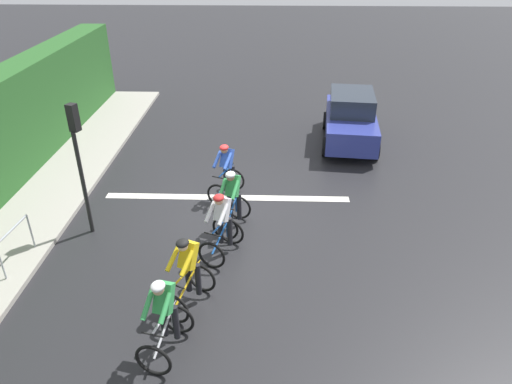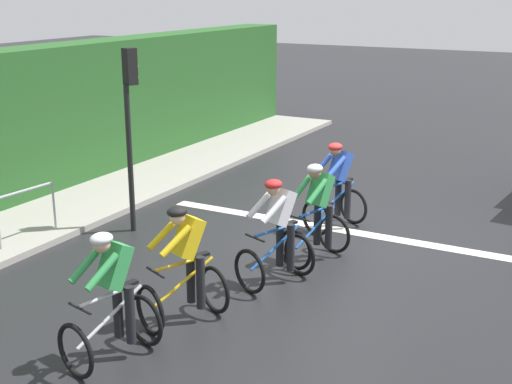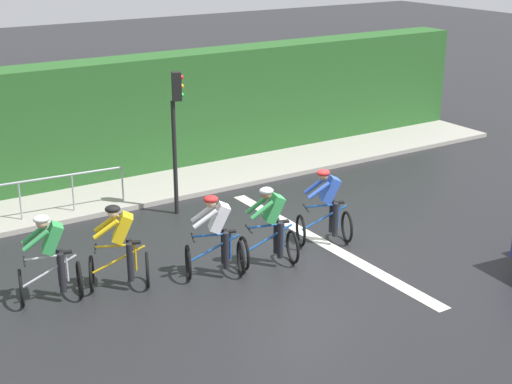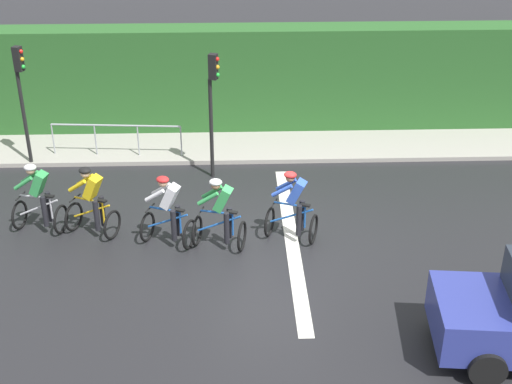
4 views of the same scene
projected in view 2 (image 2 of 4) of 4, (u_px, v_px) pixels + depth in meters
The scene contains 9 objects.
ground_plane at pixel (323, 238), 12.56m from camera, with size 80.00×80.00×0.00m, color black.
sidewalk_kerb at pixel (21, 221), 13.30m from camera, with size 2.80×24.36×0.12m, color #9E998E.
road_marking_stop_line at pixel (335, 229), 13.03m from camera, with size 7.00×0.30×0.01m, color silver.
cyclist_lead at pixel (112, 299), 8.27m from camera, with size 0.91×1.21×1.66m.
cyclist_second at pixel (185, 267), 9.21m from camera, with size 1.05×1.26×1.66m.
cyclist_mid at pixel (277, 234), 10.45m from camera, with size 1.02×1.25×1.66m.
cyclist_fourth at pixel (317, 214), 11.34m from camera, with size 0.94×1.22×1.66m.
cyclist_trailing at pixel (337, 188), 12.82m from camera, with size 1.02×1.25×1.66m.
traffic_light_near_crossing at pixel (130, 112), 12.37m from camera, with size 0.25×0.30×3.34m.
Camera 2 is at (-4.51, 10.97, 4.37)m, focal length 48.86 mm.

